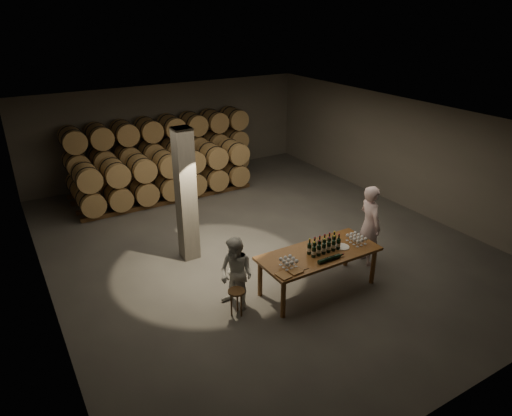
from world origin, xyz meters
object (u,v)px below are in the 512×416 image
stool (236,295)px  notebook_near (296,271)px  bottle_cluster (324,246)px  plate (342,247)px  person_man (369,225)px  person_woman (236,274)px  tasting_table (319,257)px

stool → notebook_near: bearing=-24.9°
notebook_near → bottle_cluster: bearing=16.2°
bottle_cluster → plate: size_ratio=2.38×
plate → person_man: person_man is taller
stool → person_woman: (0.13, 0.23, 0.32)m
tasting_table → bottle_cluster: bearing=-11.9°
tasting_table → person_man: size_ratio=1.35×
tasting_table → bottle_cluster: size_ratio=3.52×
notebook_near → person_woman: size_ratio=0.16×
stool → plate: bearing=-4.2°
tasting_table → plate: (0.56, -0.07, 0.11)m
tasting_table → stool: bearing=176.8°
notebook_near → stool: bearing=151.1°
notebook_near → person_man: size_ratio=0.13×
plate → person_man: (1.16, 0.39, 0.06)m
tasting_table → notebook_near: size_ratio=10.29×
tasting_table → person_woman: 1.82m
person_woman → plate: bearing=56.7°
plate → bottle_cluster: bearing=173.4°
bottle_cluster → notebook_near: bearing=-159.8°
stool → person_woman: size_ratio=0.36×
bottle_cluster → stool: bearing=176.4°
tasting_table → plate: plate is taller
plate → person_woman: size_ratio=0.20×
stool → person_woman: bearing=60.9°
tasting_table → person_man: (1.71, 0.32, 0.17)m
bottle_cluster → person_woman: size_ratio=0.48×
bottle_cluster → plate: 0.47m
notebook_near → person_woman: 1.17m
tasting_table → plate: size_ratio=8.39×
tasting_table → person_man: person_man is taller
stool → person_man: person_man is taller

